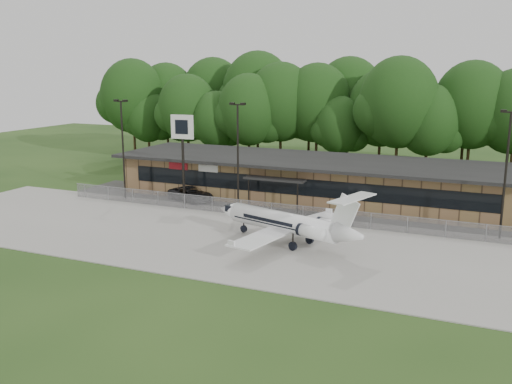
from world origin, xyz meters
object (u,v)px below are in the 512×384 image
at_px(suv, 191,194).
at_px(pole_sign, 182,136).
at_px(terminal, 313,179).
at_px(business_jet, 288,224).

distance_m(suv, pole_sign, 6.23).
relative_size(terminal, suv, 7.73).
bearing_deg(terminal, business_jet, -78.77).
relative_size(terminal, business_jet, 2.97).
height_order(business_jet, pole_sign, pole_sign).
distance_m(terminal, pole_sign, 13.99).
distance_m(terminal, suv, 12.59).
distance_m(business_jet, suv, 17.30).
bearing_deg(terminal, suv, -152.79).
bearing_deg(business_jet, pole_sign, 166.55).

